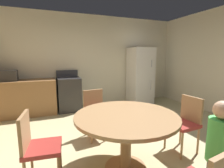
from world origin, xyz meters
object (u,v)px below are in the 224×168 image
(refrigerator, at_px, (140,76))
(chair_east, at_px, (185,120))
(oven_range, at_px, (69,94))
(dining_table, at_px, (126,126))
(chair_north, at_px, (95,110))
(microwave, at_px, (7,76))
(person_child, at_px, (218,153))
(chair_west, at_px, (37,144))

(refrigerator, xyz_separation_m, chair_east, (-0.79, -2.70, -0.38))
(oven_range, xyz_separation_m, chair_east, (1.43, -2.76, 0.03))
(oven_range, height_order, refrigerator, refrigerator)
(refrigerator, relative_size, dining_table, 1.34)
(oven_range, height_order, chair_north, oven_range)
(oven_range, distance_m, microwave, 1.54)
(oven_range, xyz_separation_m, person_child, (0.93, -3.66, 0.11))
(dining_table, relative_size, person_child, 1.21)
(microwave, height_order, person_child, microwave)
(refrigerator, distance_m, person_child, 3.85)
(oven_range, xyz_separation_m, dining_table, (0.36, -2.83, 0.14))
(dining_table, relative_size, chair_west, 1.51)
(microwave, xyz_separation_m, person_child, (2.36, -3.66, -0.45))
(dining_table, bearing_deg, chair_east, 3.80)
(person_child, bearing_deg, oven_range, -19.93)
(chair_east, bearing_deg, chair_west, -5.22)
(oven_range, bearing_deg, refrigerator, -1.39)
(refrigerator, xyz_separation_m, dining_table, (-1.86, -2.78, -0.27))
(refrigerator, height_order, chair_north, refrigerator)
(microwave, relative_size, dining_table, 0.33)
(refrigerator, height_order, microwave, refrigerator)
(oven_range, relative_size, person_child, 1.01)
(oven_range, height_order, person_child, oven_range)
(dining_table, height_order, chair_west, chair_west)
(dining_table, relative_size, chair_east, 1.51)
(chair_north, distance_m, person_child, 2.02)
(oven_range, relative_size, chair_north, 1.26)
(refrigerator, xyz_separation_m, chair_north, (-1.96, -1.71, -0.38))
(microwave, xyz_separation_m, chair_west, (0.74, -2.70, -0.53))
(person_child, bearing_deg, refrigerator, -53.82)
(dining_table, height_order, chair_east, chair_east)
(chair_north, relative_size, person_child, 0.80)
(microwave, bearing_deg, refrigerator, -0.79)
(microwave, distance_m, person_child, 4.38)
(chair_east, bearing_deg, oven_range, -66.40)
(oven_range, distance_m, chair_east, 3.11)
(refrigerator, distance_m, dining_table, 3.35)
(oven_range, relative_size, refrigerator, 0.62)
(microwave, distance_m, dining_table, 3.38)
(dining_table, bearing_deg, oven_range, 97.27)
(chair_north, bearing_deg, dining_table, 0.00)
(dining_table, bearing_deg, refrigerator, 56.20)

